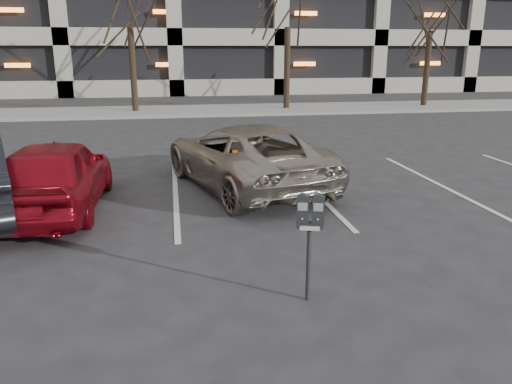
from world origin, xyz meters
TOP-DOWN VIEW (x-y plane):
  - ground at (0.00, 0.00)m, footprint 140.00×140.00m
  - sidewalk at (0.00, 16.00)m, footprint 80.00×4.00m
  - stall_lines at (-1.40, 2.30)m, footprint 16.90×5.20m
  - parking_meter at (0.06, -2.27)m, footprint 0.34×0.21m
  - suv_silver at (0.07, 2.79)m, footprint 3.47×5.20m
  - car_red at (-3.49, 1.71)m, footprint 1.64×3.92m

SIDE VIEW (x-z plane):
  - ground at x=0.00m, z-range 0.00..0.00m
  - stall_lines at x=-1.40m, z-range 0.00..0.01m
  - sidewalk at x=0.00m, z-range 0.00..0.12m
  - car_red at x=-3.49m, z-range 0.00..1.32m
  - suv_silver at x=0.07m, z-range 0.00..1.33m
  - parking_meter at x=0.06m, z-range 0.33..1.58m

